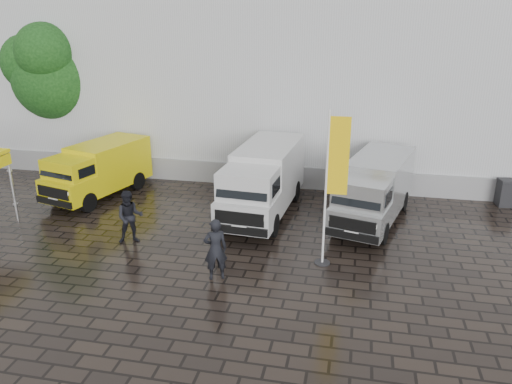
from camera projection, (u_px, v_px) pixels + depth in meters
ground at (276, 273)px, 15.20m from camera, size 120.00×120.00×0.00m
exhibition_hall at (361, 41)px, 27.52m from camera, size 44.00×16.00×12.00m
hall_plinth at (351, 181)px, 21.97m from camera, size 44.00×0.15×1.00m
van_yellow at (98, 171)px, 21.19m from camera, size 3.07×5.19×2.25m
van_white at (263, 182)px, 19.25m from camera, size 2.46×6.18×2.62m
van_silver at (374, 192)px, 18.57m from camera, size 3.21×5.85×2.41m
flagpole at (332, 182)px, 14.85m from camera, size 0.88×0.50×4.90m
tree at (55, 72)px, 24.32m from camera, size 4.12×4.17×7.39m
wheelie_bin at (506, 193)px, 20.35m from camera, size 0.75×0.75×1.12m
person_front at (216, 249)px, 14.60m from camera, size 0.82×0.70×1.91m
person_tent at (130, 217)px, 16.96m from camera, size 1.11×1.01×1.86m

